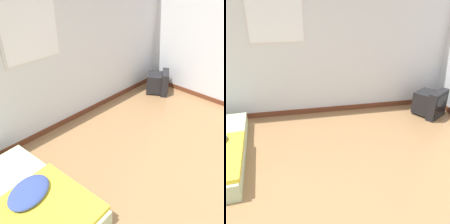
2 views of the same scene
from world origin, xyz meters
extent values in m
cube|color=silver|center=(0.00, 2.62, 1.30)|extent=(8.25, 0.06, 2.60)
cube|color=brown|center=(0.00, 2.58, 0.04)|extent=(8.25, 0.02, 0.09)
cube|color=silver|center=(0.03, 2.58, 1.74)|extent=(0.88, 0.01, 1.01)
cube|color=white|center=(0.03, 2.57, 1.74)|extent=(0.81, 0.01, 0.94)
cube|color=black|center=(2.46, 2.18, 0.22)|extent=(0.49, 0.47, 0.38)
cube|color=black|center=(2.58, 1.99, 0.24)|extent=(0.46, 0.37, 0.47)
cube|color=black|center=(2.62, 1.94, 0.25)|extent=(0.33, 0.22, 0.34)
camera|label=1|loc=(-1.64, -0.51, 2.50)|focal=40.00mm
camera|label=2|loc=(0.17, -1.45, 2.00)|focal=40.00mm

